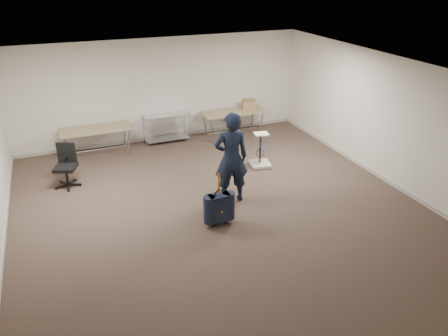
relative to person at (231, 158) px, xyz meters
name	(u,v)px	position (x,y,z in m)	size (l,w,h in m)	color
ground	(223,214)	(-0.37, -0.47, -0.97)	(9.00, 9.00, 0.00)	#413227
room_shell	(200,182)	(-0.37, 0.92, -0.92)	(8.00, 9.00, 9.00)	white
folding_table_left	(96,130)	(-2.27, 3.48, -0.29)	(1.80, 0.75, 0.73)	#8C7956
folding_table_right	(233,113)	(1.53, 3.48, -0.29)	(1.80, 0.75, 0.73)	#8C7956
wire_shelf	(166,127)	(-0.37, 3.73, -0.53)	(1.22, 0.47, 0.80)	silver
person	(231,158)	(0.00, 0.00, 0.00)	(0.70, 0.46, 1.93)	black
suitcase	(219,208)	(-0.58, -0.82, -0.59)	(0.41, 0.24, 1.09)	black
office_chair	(67,174)	(-3.13, 1.98, -0.67)	(0.58, 0.59, 0.96)	black
equipment_cart	(260,158)	(1.32, 1.28, -0.74)	(0.55, 0.55, 0.86)	beige
cardboard_box	(249,104)	(2.03, 3.54, -0.10)	(0.37, 0.28, 0.28)	#9A6547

